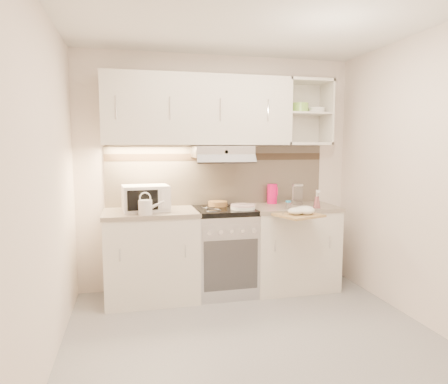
# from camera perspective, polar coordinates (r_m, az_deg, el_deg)

# --- Properties ---
(ground) EXTENTS (3.00, 3.00, 0.00)m
(ground) POSITION_cam_1_polar(r_m,az_deg,el_deg) (3.38, 4.58, -20.46)
(ground) COLOR gray
(ground) RESTS_ON ground
(room_shell) EXTENTS (3.04, 2.84, 2.52)m
(room_shell) POSITION_cam_1_polar(r_m,az_deg,el_deg) (3.37, 2.95, 8.10)
(room_shell) COLOR silver
(room_shell) RESTS_ON ground
(base_cabinet_left) EXTENTS (0.90, 0.60, 0.86)m
(base_cabinet_left) POSITION_cam_1_polar(r_m,az_deg,el_deg) (4.12, -10.30, -9.11)
(base_cabinet_left) COLOR silver
(base_cabinet_left) RESTS_ON ground
(worktop_left) EXTENTS (0.92, 0.62, 0.04)m
(worktop_left) POSITION_cam_1_polar(r_m,az_deg,el_deg) (4.03, -10.43, -2.93)
(worktop_left) COLOR gray
(worktop_left) RESTS_ON base_cabinet_left
(base_cabinet_right) EXTENTS (0.90, 0.60, 0.86)m
(base_cabinet_right) POSITION_cam_1_polar(r_m,az_deg,el_deg) (4.45, 9.57, -7.93)
(base_cabinet_right) COLOR silver
(base_cabinet_right) RESTS_ON ground
(worktop_right) EXTENTS (0.92, 0.62, 0.04)m
(worktop_right) POSITION_cam_1_polar(r_m,az_deg,el_deg) (4.36, 9.68, -2.19)
(worktop_right) COLOR gray
(worktop_right) RESTS_ON base_cabinet_right
(electric_range) EXTENTS (0.60, 0.60, 0.90)m
(electric_range) POSITION_cam_1_polar(r_m,az_deg,el_deg) (4.22, 0.03, -8.35)
(electric_range) COLOR #B7B7BC
(electric_range) RESTS_ON ground
(microwave) EXTENTS (0.47, 0.37, 0.25)m
(microwave) POSITION_cam_1_polar(r_m,az_deg,el_deg) (4.03, -11.13, -0.84)
(microwave) COLOR silver
(microwave) RESTS_ON worktop_left
(watering_can) EXTENTS (0.25, 0.13, 0.21)m
(watering_can) POSITION_cam_1_polar(r_m,az_deg,el_deg) (3.79, -11.06, -2.06)
(watering_can) COLOR silver
(watering_can) RESTS_ON worktop_left
(plate_stack) EXTENTS (0.25, 0.25, 0.05)m
(plate_stack) POSITION_cam_1_polar(r_m,az_deg,el_deg) (4.06, 2.72, -2.12)
(plate_stack) COLOR white
(plate_stack) RESTS_ON electric_range
(bread_loaf) EXTENTS (0.20, 0.20, 0.05)m
(bread_loaf) POSITION_cam_1_polar(r_m,az_deg,el_deg) (4.26, -0.89, -1.67)
(bread_loaf) COLOR tan
(bread_loaf) RESTS_ON electric_range
(pink_pitcher) EXTENTS (0.12, 0.11, 0.22)m
(pink_pitcher) POSITION_cam_1_polar(r_m,az_deg,el_deg) (4.47, 6.90, -0.25)
(pink_pitcher) COLOR #EE095D
(pink_pitcher) RESTS_ON worktop_right
(glass_jar) EXTENTS (0.12, 0.12, 0.23)m
(glass_jar) POSITION_cam_1_polar(r_m,az_deg,el_deg) (4.41, 10.45, -0.33)
(glass_jar) COLOR white
(glass_jar) RESTS_ON worktop_right
(spice_jar) EXTENTS (0.06, 0.06, 0.08)m
(spice_jar) POSITION_cam_1_polar(r_m,az_deg,el_deg) (4.14, 9.18, -1.77)
(spice_jar) COLOR silver
(spice_jar) RESTS_ON worktop_right
(spray_bottle) EXTENTS (0.08, 0.08, 0.20)m
(spray_bottle) POSITION_cam_1_polar(r_m,az_deg,el_deg) (4.22, 13.15, -1.20)
(spray_bottle) COLOR #D97B88
(spray_bottle) RESTS_ON worktop_right
(cutting_board) EXTENTS (0.49, 0.47, 0.02)m
(cutting_board) POSITION_cam_1_polar(r_m,az_deg,el_deg) (3.94, 10.60, -3.28)
(cutting_board) COLOR tan
(cutting_board) RESTS_ON base_cabinet_right
(dish_towel) EXTENTS (0.33, 0.30, 0.08)m
(dish_towel) POSITION_cam_1_polar(r_m,az_deg,el_deg) (3.95, 11.18, -2.53)
(dish_towel) COLOR white
(dish_towel) RESTS_ON cutting_board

